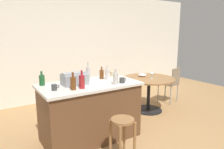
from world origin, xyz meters
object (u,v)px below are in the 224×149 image
object	(u,v)px
bottle_5	(107,74)
toolbox	(75,79)
wine_glass	(152,74)
serving_bowl	(142,75)
folding_chair_far	(171,82)
bottle_0	(73,83)
bottle_4	(102,74)
bottle_6	(42,80)
dining_table	(149,86)
wooden_stool	(122,132)
bottle_1	(116,78)
kitchen_island	(90,111)
cup_2	(122,80)
bottle_3	(82,81)
bottle_2	(88,74)
cup_1	(112,74)
cup_0	(54,87)
folding_chair_near	(120,96)

from	to	relation	value
bottle_5	toolbox	bearing A→B (deg)	-177.71
wine_glass	serving_bowl	bearing A→B (deg)	92.45
bottle_5	serving_bowl	xyz separation A→B (m)	(1.21, 0.49, -0.23)
folding_chair_far	bottle_0	xyz separation A→B (m)	(-2.80, -0.71, 0.50)
toolbox	bottle_4	world-z (taller)	bottle_4
bottle_6	serving_bowl	distance (m)	2.28
dining_table	bottle_6	bearing A→B (deg)	-177.10
wooden_stool	folding_chair_far	xyz separation A→B (m)	(2.40, 1.34, 0.08)
bottle_1	serving_bowl	bearing A→B (deg)	33.79
kitchen_island	bottle_4	xyz separation A→B (m)	(0.33, 0.20, 0.54)
cup_2	bottle_3	bearing A→B (deg)	176.86
wine_glass	bottle_0	bearing A→B (deg)	-165.72
dining_table	folding_chair_far	distance (m)	0.84
bottle_2	cup_1	world-z (taller)	bottle_2
bottle_6	cup_0	xyz separation A→B (m)	(0.07, -0.37, -0.04)
bottle_3	serving_bowl	size ratio (longest dim) A/B	1.46
wine_glass	toolbox	bearing A→B (deg)	-172.81
bottle_0	bottle_5	distance (m)	0.79
wine_glass	bottle_5	bearing A→B (deg)	-170.47
bottle_6	bottle_3	bearing A→B (deg)	-47.87
bottle_6	wooden_stool	bearing A→B (deg)	-57.51
bottle_1	serving_bowl	world-z (taller)	bottle_1
bottle_4	dining_table	bearing A→B (deg)	8.84
bottle_4	bottle_6	distance (m)	0.99
bottle_4	serving_bowl	xyz separation A→B (m)	(1.26, 0.39, -0.22)
toolbox	serving_bowl	bearing A→B (deg)	15.98
folding_chair_near	bottle_6	world-z (taller)	bottle_6
wooden_stool	cup_0	xyz separation A→B (m)	(-0.63, 0.74, 0.52)
cup_1	bottle_4	bearing A→B (deg)	-163.95
kitchen_island	bottle_3	distance (m)	0.63
wine_glass	cup_0	bearing A→B (deg)	-170.02
bottle_6	cup_1	distance (m)	1.25
dining_table	bottle_4	xyz separation A→B (m)	(-1.29, -0.20, 0.43)
cup_0	cup_1	xyz separation A→B (m)	(1.18, 0.36, 0.00)
bottle_3	bottle_5	size ratio (longest dim) A/B	1.11
dining_table	bottle_6	world-z (taller)	bottle_6
folding_chair_far	bottle_1	distance (m)	2.33
kitchen_island	wine_glass	bearing A→B (deg)	10.57
bottle_0	bottle_4	xyz separation A→B (m)	(0.68, 0.39, -0.02)
bottle_0	bottle_1	xyz separation A→B (m)	(0.67, -0.07, -0.00)
toolbox	wooden_stool	bearing A→B (deg)	-73.38
kitchen_island	bottle_5	distance (m)	0.67
dining_table	bottle_2	xyz separation A→B (m)	(-1.55, -0.22, 0.47)
kitchen_island	bottle_3	xyz separation A→B (m)	(-0.22, -0.20, 0.56)
dining_table	cup_0	xyz separation A→B (m)	(-2.20, -0.48, 0.39)
folding_chair_near	bottle_6	distance (m)	1.50
cup_2	bottle_0	bearing A→B (deg)	177.10
bottle_4	toolbox	bearing A→B (deg)	-167.10
kitchen_island	bottle_0	distance (m)	0.68
kitchen_island	toolbox	world-z (taller)	toolbox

